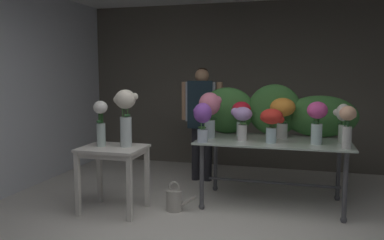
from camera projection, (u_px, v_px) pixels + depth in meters
ground_plane at (230, 198)px, 4.92m from camera, size 7.80×7.80×0.00m
wall_back at (250, 86)px, 6.45m from camera, size 5.60×0.12×2.70m
wall_left at (35, 88)px, 5.50m from camera, size 0.12×3.67×2.70m
display_table_glass at (273, 150)px, 4.59m from camera, size 1.74×0.95×0.79m
side_table_white at (113, 156)px, 4.37m from camera, size 0.70×0.57×0.74m
florist at (202, 111)px, 5.61m from camera, size 0.61×0.24×1.64m
foliage_backdrop at (273, 112)px, 4.89m from camera, size 1.94×0.31×0.64m
vase_lilac_ranunculus at (242, 119)px, 4.49m from camera, size 0.25×0.22×0.39m
vase_scarlet_snapdragons at (271, 121)px, 4.35m from camera, size 0.27×0.25×0.39m
vase_ivory_dahlias at (343, 119)px, 4.38m from camera, size 0.22×0.16×0.44m
vase_peach_hydrangea at (347, 124)px, 4.01m from camera, size 0.17×0.17×0.45m
vase_crimson_peonies at (241, 114)px, 4.80m from camera, size 0.24×0.24×0.43m
vase_rosy_tulips at (210, 109)px, 4.68m from camera, size 0.27×0.26×0.55m
vase_fuchsia_freesia at (317, 119)px, 4.26m from camera, size 0.22×0.22×0.47m
vase_violet_anemones at (203, 118)px, 4.39m from camera, size 0.21×0.21×0.45m
vase_sunset_stock at (283, 112)px, 4.66m from camera, size 0.30×0.30×0.49m
vase_white_roses_tall at (101, 122)px, 4.36m from camera, size 0.16×0.16×0.51m
vase_cream_lisianthus_tall at (126, 112)px, 4.33m from camera, size 0.29×0.23×0.64m
watering_can at (175, 200)px, 4.44m from camera, size 0.35×0.18×0.34m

